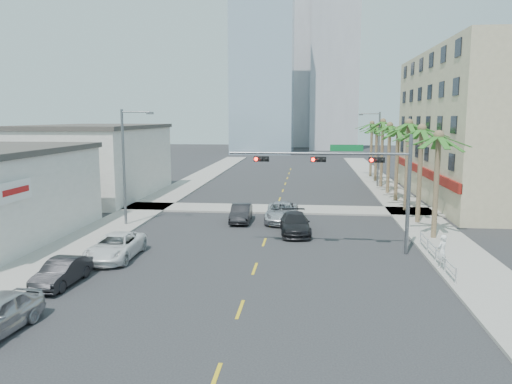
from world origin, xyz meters
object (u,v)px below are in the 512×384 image
at_px(car_parked_mid, 62,272).
at_px(car_parked_far, 115,247).
at_px(car_lane_left, 241,213).
at_px(car_lane_right, 295,224).
at_px(traffic_signal_mast, 356,172).
at_px(car_lane_center, 282,212).
at_px(pedestrian, 442,251).

bearing_deg(car_parked_mid, car_parked_far, 82.42).
bearing_deg(car_lane_left, car_parked_mid, -114.99).
bearing_deg(car_lane_right, car_parked_mid, -137.54).
xyz_separation_m(car_parked_mid, car_lane_left, (6.94, 16.10, 0.05)).
bearing_deg(traffic_signal_mast, car_lane_center, 119.19).
height_order(traffic_signal_mast, car_parked_far, traffic_signal_mast).
relative_size(car_parked_far, pedestrian, 2.84).
bearing_deg(pedestrian, car_parked_mid, -28.06).
bearing_deg(pedestrian, car_lane_right, -84.60).
height_order(car_parked_mid, car_lane_center, car_lane_center).
bearing_deg(car_parked_mid, car_lane_left, 69.25).
distance_m(traffic_signal_mast, car_lane_center, 11.07).
relative_size(car_parked_mid, pedestrian, 2.17).
bearing_deg(traffic_signal_mast, car_lane_right, 128.52).
bearing_deg(pedestrian, car_parked_far, -42.07).
distance_m(traffic_signal_mast, car_parked_far, 15.21).
height_order(car_parked_mid, car_parked_far, car_parked_far).
relative_size(car_parked_far, car_lane_center, 0.95).
bearing_deg(car_lane_center, car_lane_left, -171.80).
xyz_separation_m(car_parked_mid, car_lane_right, (11.40, 12.43, 0.08)).
distance_m(car_lane_left, pedestrian, 17.24).
relative_size(traffic_signal_mast, car_parked_mid, 2.74).
xyz_separation_m(traffic_signal_mast, car_lane_center, (-4.98, 8.91, -4.29)).
relative_size(traffic_signal_mast, car_parked_far, 2.10).
bearing_deg(car_lane_left, traffic_signal_mast, -47.28).
bearing_deg(car_parked_far, car_lane_right, 34.84).
xyz_separation_m(car_lane_center, car_lane_right, (1.19, -4.15, -0.03)).
bearing_deg(car_lane_center, traffic_signal_mast, -61.02).
xyz_separation_m(car_lane_right, pedestrian, (8.30, -7.92, 0.34)).
xyz_separation_m(traffic_signal_mast, car_parked_mid, (-15.18, -7.67, -4.39)).
bearing_deg(traffic_signal_mast, car_lane_left, 134.39).
distance_m(car_lane_left, car_lane_center, 3.31).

